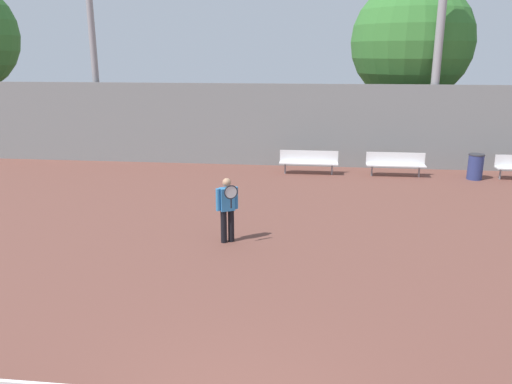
{
  "coord_description": "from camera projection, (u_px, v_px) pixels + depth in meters",
  "views": [
    {
      "loc": [
        0.85,
        -3.94,
        4.19
      ],
      "look_at": [
        -0.52,
        7.86,
        0.87
      ],
      "focal_mm": 35.0,
      "sensor_mm": 36.0,
      "label": 1
    }
  ],
  "objects": [
    {
      "name": "tennis_player",
      "position": [
        227.0,
        207.0,
        11.24
      ],
      "size": [
        0.51,
        0.5,
        1.51
      ],
      "rotation": [
        0.0,
        0.0,
        0.5
      ],
      "color": "black",
      "rests_on": "ground_plane"
    },
    {
      "name": "light_pole_far_right",
      "position": [
        90.0,
        6.0,
        18.98
      ],
      "size": [
        0.9,
        0.6,
        10.19
      ],
      "color": "#939399",
      "rests_on": "ground_plane"
    },
    {
      "name": "tree_green_broad",
      "position": [
        412.0,
        43.0,
        20.13
      ],
      "size": [
        4.86,
        4.86,
        7.05
      ],
      "color": "brown",
      "rests_on": "ground_plane"
    },
    {
      "name": "back_fence",
      "position": [
        291.0,
        125.0,
        18.83
      ],
      "size": [
        32.67,
        0.06,
        3.1
      ],
      "color": "gray",
      "rests_on": "ground_plane"
    },
    {
      "name": "bench_adjacent_court",
      "position": [
        309.0,
        160.0,
        17.82
      ],
      "size": [
        2.08,
        0.4,
        0.82
      ],
      "color": "white",
      "rests_on": "ground_plane"
    },
    {
      "name": "bench_courtside_far",
      "position": [
        396.0,
        162.0,
        17.49
      ],
      "size": [
        2.02,
        0.4,
        0.82
      ],
      "color": "white",
      "rests_on": "ground_plane"
    },
    {
      "name": "trash_bin",
      "position": [
        475.0,
        167.0,
        17.04
      ],
      "size": [
        0.53,
        0.53,
        0.88
      ],
      "color": "navy",
      "rests_on": "ground_plane"
    },
    {
      "name": "light_pole_center_back",
      "position": [
        441.0,
        19.0,
        17.48
      ],
      "size": [
        0.9,
        0.6,
        9.47
      ],
      "color": "#939399",
      "rests_on": "ground_plane"
    }
  ]
}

